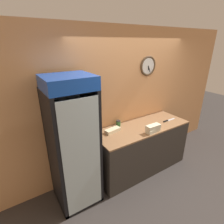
{
  "coord_description": "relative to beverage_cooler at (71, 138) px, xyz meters",
  "views": [
    {
      "loc": [
        -2.08,
        -1.28,
        2.42
      ],
      "look_at": [
        -0.68,
        0.9,
        1.38
      ],
      "focal_mm": 28.0,
      "sensor_mm": 36.0,
      "label": 1
    }
  ],
  "objects": [
    {
      "name": "sandwich_stack_bottom",
      "position": [
        1.37,
        -0.32,
        -0.13
      ],
      "size": [
        0.28,
        0.13,
        0.07
      ],
      "color": "beige",
      "rests_on": "prep_counter"
    },
    {
      "name": "prep_counter",
      "position": [
        1.36,
        -0.06,
        -0.63
      ],
      "size": [
        1.9,
        0.69,
        0.94
      ],
      "color": "#332D28",
      "rests_on": "ground_plane"
    },
    {
      "name": "sandwich_stack_middle",
      "position": [
        1.37,
        -0.32,
        -0.06
      ],
      "size": [
        0.27,
        0.12,
        0.07
      ],
      "color": "beige",
      "rests_on": "sandwich_stack_bottom"
    },
    {
      "name": "condiment_jar",
      "position": [
        1.0,
        0.22,
        -0.11
      ],
      "size": [
        0.08,
        0.08,
        0.11
      ],
      "color": "#336B38",
      "rests_on": "prep_counter"
    },
    {
      "name": "wall_back",
      "position": [
        1.37,
        0.33,
        0.26
      ],
      "size": [
        5.2,
        0.1,
        2.7
      ],
      "color": "tan",
      "rests_on": "ground_plane"
    },
    {
      "name": "sandwich_flat_left",
      "position": [
        0.78,
        0.07,
        -0.13
      ],
      "size": [
        0.3,
        0.16,
        0.06
      ],
      "color": "beige",
      "rests_on": "prep_counter"
    },
    {
      "name": "ground_plane",
      "position": [
        1.36,
        -0.95,
        -1.1
      ],
      "size": [
        14.0,
        14.0,
        0.0
      ],
      "primitive_type": "plane",
      "color": "#383330"
    },
    {
      "name": "beverage_cooler",
      "position": [
        0.0,
        0.0,
        0.0
      ],
      "size": [
        0.64,
        0.66,
        2.04
      ],
      "color": "black",
      "rests_on": "ground_plane"
    },
    {
      "name": "chefs_knife",
      "position": [
        1.97,
        -0.14,
        -0.15
      ],
      "size": [
        0.34,
        0.05,
        0.02
      ],
      "color": "silver",
      "rests_on": "prep_counter"
    }
  ]
}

